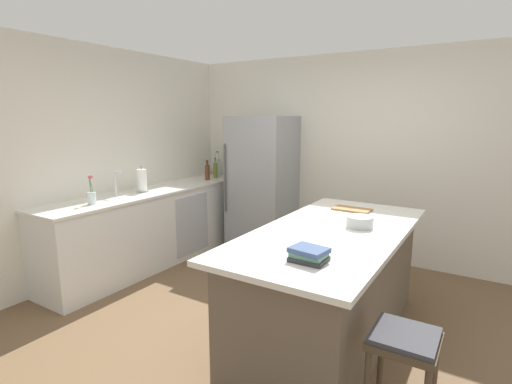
{
  "coord_description": "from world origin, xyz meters",
  "views": [
    {
      "loc": [
        1.47,
        -2.64,
        1.81
      ],
      "look_at": [
        -0.74,
        0.9,
        1.0
      ],
      "focal_mm": 27.15,
      "sensor_mm": 36.0,
      "label": 1
    }
  ],
  "objects_px": {
    "cookbook_stack": "(309,254)",
    "cutting_board": "(352,209)",
    "paper_towel_roll": "(142,181)",
    "gin_bottle": "(217,167)",
    "bar_stool": "(404,353)",
    "sink_faucet": "(116,183)",
    "refrigerator": "(262,183)",
    "soda_bottle": "(217,167)",
    "flower_vase": "(92,195)",
    "mixing_bowl": "(360,222)",
    "hot_sauce_bottle": "(207,173)",
    "syrup_bottle": "(207,172)",
    "olive_oil_bottle": "(215,170)",
    "kitchen_island": "(330,284)"
  },
  "relations": [
    {
      "from": "soda_bottle",
      "to": "syrup_bottle",
      "type": "relative_size",
      "value": 1.37
    },
    {
      "from": "syrup_bottle",
      "to": "mixing_bowl",
      "type": "distance_m",
      "value": 2.87
    },
    {
      "from": "refrigerator",
      "to": "hot_sauce_bottle",
      "type": "relative_size",
      "value": 8.51
    },
    {
      "from": "bar_stool",
      "to": "cutting_board",
      "type": "bearing_deg",
      "value": 118.27
    },
    {
      "from": "gin_bottle",
      "to": "olive_oil_bottle",
      "type": "bearing_deg",
      "value": -58.57
    },
    {
      "from": "soda_bottle",
      "to": "hot_sauce_bottle",
      "type": "distance_m",
      "value": 0.2
    },
    {
      "from": "gin_bottle",
      "to": "soda_bottle",
      "type": "xyz_separation_m",
      "value": [
        0.1,
        -0.11,
        0.01
      ]
    },
    {
      "from": "mixing_bowl",
      "to": "cutting_board",
      "type": "xyz_separation_m",
      "value": [
        -0.24,
        0.54,
        -0.04
      ]
    },
    {
      "from": "paper_towel_roll",
      "to": "soda_bottle",
      "type": "relative_size",
      "value": 0.81
    },
    {
      "from": "olive_oil_bottle",
      "to": "hot_sauce_bottle",
      "type": "xyz_separation_m",
      "value": [
        -0.07,
        -0.11,
        -0.03
      ]
    },
    {
      "from": "kitchen_island",
      "to": "gin_bottle",
      "type": "bearing_deg",
      "value": 144.57
    },
    {
      "from": "kitchen_island",
      "to": "bar_stool",
      "type": "height_order",
      "value": "kitchen_island"
    },
    {
      "from": "kitchen_island",
      "to": "olive_oil_bottle",
      "type": "xyz_separation_m",
      "value": [
        -2.43,
        1.62,
        0.58
      ]
    },
    {
      "from": "bar_stool",
      "to": "olive_oil_bottle",
      "type": "relative_size",
      "value": 2.19
    },
    {
      "from": "syrup_bottle",
      "to": "cookbook_stack",
      "type": "distance_m",
      "value": 3.33
    },
    {
      "from": "flower_vase",
      "to": "cutting_board",
      "type": "height_order",
      "value": "flower_vase"
    },
    {
      "from": "flower_vase",
      "to": "soda_bottle",
      "type": "bearing_deg",
      "value": 90.43
    },
    {
      "from": "soda_bottle",
      "to": "cookbook_stack",
      "type": "xyz_separation_m",
      "value": [
        2.58,
        -2.43,
        -0.11
      ]
    },
    {
      "from": "sink_faucet",
      "to": "cutting_board",
      "type": "xyz_separation_m",
      "value": [
        2.47,
        0.75,
        -0.15
      ]
    },
    {
      "from": "refrigerator",
      "to": "gin_bottle",
      "type": "xyz_separation_m",
      "value": [
        -0.9,
        0.15,
        0.16
      ]
    },
    {
      "from": "olive_oil_bottle",
      "to": "cutting_board",
      "type": "relative_size",
      "value": 0.83
    },
    {
      "from": "gin_bottle",
      "to": "kitchen_island",
      "type": "bearing_deg",
      "value": -35.43
    },
    {
      "from": "sink_faucet",
      "to": "cookbook_stack",
      "type": "height_order",
      "value": "sink_faucet"
    },
    {
      "from": "soda_bottle",
      "to": "flower_vase",
      "type": "bearing_deg",
      "value": -89.57
    },
    {
      "from": "sink_faucet",
      "to": "flower_vase",
      "type": "distance_m",
      "value": 0.43
    },
    {
      "from": "syrup_bottle",
      "to": "cutting_board",
      "type": "relative_size",
      "value": 0.78
    },
    {
      "from": "flower_vase",
      "to": "hot_sauce_bottle",
      "type": "relative_size",
      "value": 1.42
    },
    {
      "from": "soda_bottle",
      "to": "syrup_bottle",
      "type": "height_order",
      "value": "soda_bottle"
    },
    {
      "from": "paper_towel_roll",
      "to": "gin_bottle",
      "type": "distance_m",
      "value": 1.5
    },
    {
      "from": "bar_stool",
      "to": "mixing_bowl",
      "type": "distance_m",
      "value": 1.19
    },
    {
      "from": "mixing_bowl",
      "to": "cutting_board",
      "type": "distance_m",
      "value": 0.6
    },
    {
      "from": "hot_sauce_bottle",
      "to": "cookbook_stack",
      "type": "height_order",
      "value": "hot_sauce_bottle"
    },
    {
      "from": "refrigerator",
      "to": "cutting_board",
      "type": "height_order",
      "value": "refrigerator"
    },
    {
      "from": "paper_towel_roll",
      "to": "mixing_bowl",
      "type": "bearing_deg",
      "value": -2.77
    },
    {
      "from": "bar_stool",
      "to": "refrigerator",
      "type": "bearing_deg",
      "value": 134.32
    },
    {
      "from": "mixing_bowl",
      "to": "cutting_board",
      "type": "relative_size",
      "value": 0.6
    },
    {
      "from": "refrigerator",
      "to": "paper_towel_roll",
      "type": "relative_size",
      "value": 5.84
    },
    {
      "from": "syrup_bottle",
      "to": "sink_faucet",
      "type": "bearing_deg",
      "value": -95.22
    },
    {
      "from": "bar_stool",
      "to": "soda_bottle",
      "type": "height_order",
      "value": "soda_bottle"
    },
    {
      "from": "paper_towel_roll",
      "to": "olive_oil_bottle",
      "type": "bearing_deg",
      "value": 86.48
    },
    {
      "from": "flower_vase",
      "to": "cutting_board",
      "type": "distance_m",
      "value": 2.63
    },
    {
      "from": "paper_towel_roll",
      "to": "gin_bottle",
      "type": "height_order",
      "value": "gin_bottle"
    },
    {
      "from": "gin_bottle",
      "to": "mixing_bowl",
      "type": "distance_m",
      "value": 3.17
    },
    {
      "from": "bar_stool",
      "to": "cookbook_stack",
      "type": "relative_size",
      "value": 2.7
    },
    {
      "from": "bar_stool",
      "to": "sink_faucet",
      "type": "relative_size",
      "value": 2.17
    },
    {
      "from": "olive_oil_bottle",
      "to": "syrup_bottle",
      "type": "relative_size",
      "value": 1.06
    },
    {
      "from": "cookbook_stack",
      "to": "cutting_board",
      "type": "xyz_separation_m",
      "value": [
        -0.2,
        1.45,
        -0.03
      ]
    },
    {
      "from": "gin_bottle",
      "to": "mixing_bowl",
      "type": "relative_size",
      "value": 1.63
    },
    {
      "from": "bar_stool",
      "to": "cutting_board",
      "type": "relative_size",
      "value": 1.81
    },
    {
      "from": "cookbook_stack",
      "to": "refrigerator",
      "type": "bearing_deg",
      "value": 126.59
    }
  ]
}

